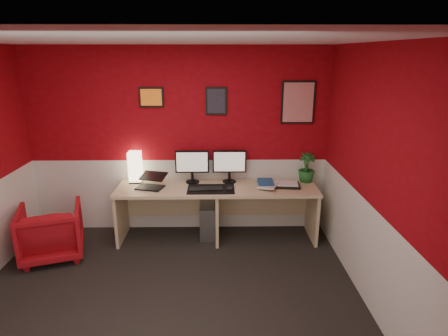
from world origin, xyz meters
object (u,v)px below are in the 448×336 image
monitor_right (230,161)px  potted_plant (307,168)px  pc_tower (207,219)px  shoji_lamp (135,168)px  laptop (150,180)px  zen_tray (286,185)px  monitor_left (192,162)px  desk (217,213)px  armchair (51,232)px

monitor_right → potted_plant: monitor_right is taller
monitor_right → pc_tower: monitor_right is taller
monitor_right → potted_plant: (1.03, 0.01, -0.09)m
shoji_lamp → laptop: (0.23, -0.24, -0.09)m
shoji_lamp → monitor_right: bearing=-1.0°
shoji_lamp → pc_tower: 1.19m
zen_tray → potted_plant: bearing=31.9°
monitor_left → pc_tower: 0.82m
monitor_right → pc_tower: size_ratio=1.29×
desk → monitor_right: size_ratio=4.48×
laptop → zen_tray: size_ratio=0.94×
potted_plant → armchair: size_ratio=0.55×
potted_plant → pc_tower: 1.51m
monitor_right → armchair: (-2.18, -0.63, -0.69)m
pc_tower → zen_tray: bearing=-5.9°
zen_tray → armchair: zen_tray is taller
laptop → armchair: laptop is taller
laptop → desk: bearing=18.0°
laptop → monitor_right: bearing=28.4°
desk → laptop: 0.98m
laptop → shoji_lamp: bearing=149.3°
monitor_left → pc_tower: bearing=-25.6°
monitor_left → monitor_right: size_ratio=1.00×
laptop → armchair: (-1.15, -0.41, -0.51)m
monitor_right → monitor_left: bearing=-179.5°
desk → monitor_right: 0.70m
laptop → potted_plant: bearing=22.6°
potted_plant → laptop: bearing=-173.7°
desk → pc_tower: (-0.13, 0.10, -0.14)m
monitor_right → shoji_lamp: bearing=179.0°
monitor_right → armchair: bearing=-163.8°
desk → armchair: 2.06m
desk → laptop: bearing=-178.2°
desk → potted_plant: size_ratio=6.61×
desk → zen_tray: size_ratio=7.43×
pc_tower → monitor_left: bearing=152.9°
shoji_lamp → zen_tray: 2.01m
desk → shoji_lamp: 1.25m
shoji_lamp → zen_tray: (1.99, -0.20, -0.18)m
monitor_left → zen_tray: bearing=-8.1°
desk → pc_tower: 0.22m
shoji_lamp → potted_plant: size_ratio=1.02×
monitor_right → pc_tower: 0.86m
armchair → desk: bearing=174.3°
pc_tower → armchair: size_ratio=0.63×
pc_tower → desk: bearing=-37.6°
desk → shoji_lamp: (-1.09, 0.22, 0.56)m
monitor_left → armchair: bearing=-159.5°
laptop → pc_tower: (0.73, 0.12, -0.61)m
pc_tower → armchair: 1.95m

